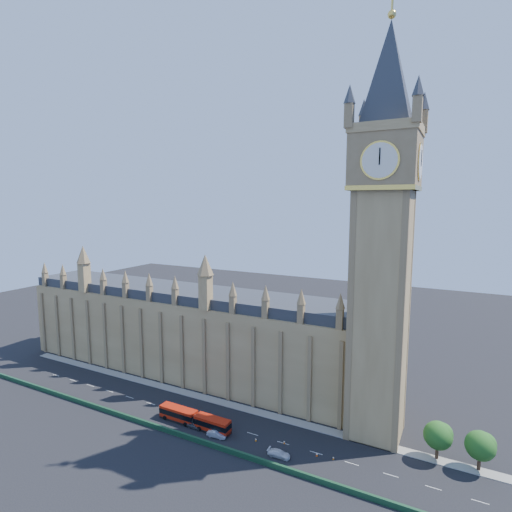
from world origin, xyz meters
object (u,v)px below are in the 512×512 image
at_px(car_grey, 194,425).
at_px(car_silver, 217,434).
at_px(red_bus, 194,419).
at_px(car_white, 279,454).

xyz_separation_m(car_grey, car_silver, (7.01, -0.73, 0.09)).
height_order(red_bus, car_grey, red_bus).
relative_size(car_grey, car_white, 0.80).
height_order(car_grey, car_silver, car_silver).
height_order(car_grey, car_white, car_white).
bearing_deg(car_white, red_bus, 82.56).
bearing_deg(car_silver, red_bus, 71.79).
relative_size(red_bus, car_grey, 4.99).
distance_m(car_silver, car_white, 16.16).
bearing_deg(car_silver, car_grey, 77.94).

